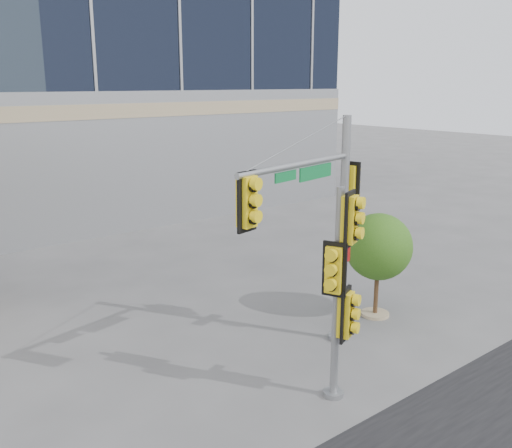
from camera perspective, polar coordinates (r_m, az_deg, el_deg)
ground at (r=13.02m, az=3.79°, el=-15.29°), size 120.00×120.00×0.00m
main_signal_pole at (r=13.00m, az=6.53°, el=1.13°), size 4.31×1.29×5.62m
secondary_signal_pole at (r=11.36m, az=8.54°, el=-5.49°), size 0.84×0.60×4.43m
street_tree at (r=15.94m, az=12.19°, el=-2.48°), size 1.88×1.83×2.93m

